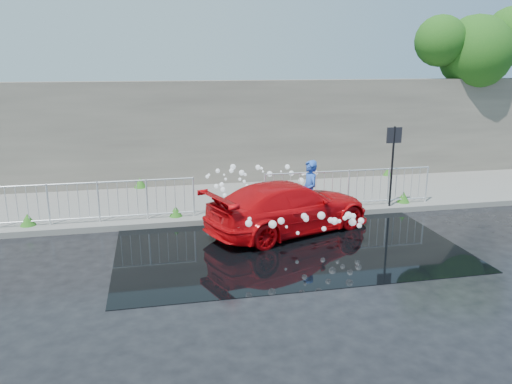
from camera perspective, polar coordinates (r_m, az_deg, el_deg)
The scene contains 13 objects.
ground at distance 11.05m, azimuth 2.35°, elevation -8.10°, with size 90.00×90.00×0.00m, color black.
pavement at distance 15.66m, azimuth -2.12°, elevation -0.87°, with size 30.00×4.00×0.15m, color slate.
curb at distance 13.77m, azimuth -0.70°, elevation -3.05°, with size 30.00×0.25×0.16m, color slate.
retaining_wall at distance 17.42m, azimuth -3.41°, elevation 6.85°, with size 30.00×0.60×3.50m, color #555047.
puddle at distance 12.07m, azimuth 3.50°, elevation -6.07°, with size 8.00×5.00×0.01m, color black.
sign_post at distance 14.83m, azimuth 15.38°, elevation 4.26°, with size 0.45×0.06×2.50m.
tree at distance 21.16m, azimuth 24.23°, elevation 14.89°, with size 5.03×2.75×6.30m.
railing_left at distance 13.76m, azimuth -17.57°, elevation -0.92°, with size 5.05×0.05×1.10m.
railing_right at distance 14.76m, azimuth 10.53°, elevation 0.57°, with size 5.05×0.05×1.10m.
weeds at distance 15.04m, azimuth -2.21°, elevation -0.57°, with size 12.17×3.93×0.40m.
water_spray at distance 13.44m, azimuth 2.79°, elevation -0.54°, with size 3.54×5.52×1.09m.
red_car at distance 12.86m, azimuth 3.82°, elevation -1.72°, with size 1.83×4.49×1.30m, color #BF070C.
person at distance 13.35m, azimuth 6.12°, elevation -0.11°, with size 0.64×0.42×1.77m, color #234EB2.
Camera 1 is at (-2.53, -9.86, 4.29)m, focal length 35.00 mm.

